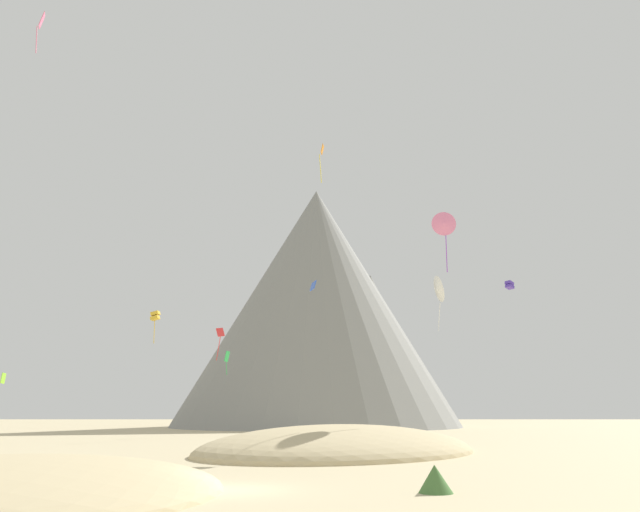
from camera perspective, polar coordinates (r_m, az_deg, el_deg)
ground_plane at (r=25.07m, az=-8.78°, el=-22.84°), size 400.00×400.00×0.00m
dune_foreground_right at (r=45.80m, az=2.14°, el=-19.71°), size 30.69×31.26×4.30m
bush_far_left at (r=39.51m, az=-28.37°, el=-18.17°), size 1.67×1.67×0.56m
bush_scatter_east at (r=48.11m, az=-9.44°, el=-18.87°), size 3.85×3.85×0.76m
bush_ridge_crest at (r=24.35m, az=11.83°, el=-21.65°), size 1.96×1.96×1.07m
rock_massif at (r=120.49m, az=0.07°, el=-5.97°), size 84.28×84.28×52.97m
kite_pink_mid at (r=56.74m, az=12.73°, el=3.26°), size 2.47×0.52×6.34m
kite_blue_low at (r=47.45m, az=-0.72°, el=-3.10°), size 0.62×1.07×0.84m
kite_lime_low at (r=59.26m, az=-29.98°, el=-10.91°), size 0.12×0.63×1.00m
kite_orange_high at (r=66.20m, az=0.18°, el=10.38°), size 0.59×0.79×4.96m
kite_red_low at (r=70.76m, az=-10.33°, el=-8.14°), size 1.11×0.78×4.14m
kite_green_low at (r=77.85m, az=-9.61°, el=-10.37°), size 0.67×0.86×3.19m
kite_white_low at (r=51.07m, az=12.10°, el=-3.42°), size 1.00×2.51×5.00m
kite_gold_mid at (r=73.38m, az=-16.70°, el=-5.99°), size 1.09×1.02×4.14m
kite_indigo_mid at (r=71.79m, az=19.04°, el=-2.86°), size 1.17×1.16×1.02m
kite_rainbow_high at (r=64.51m, az=-26.93°, el=20.67°), size 0.87×0.98×4.43m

